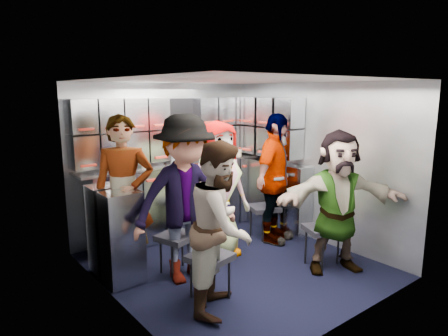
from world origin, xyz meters
TOP-DOWN VIEW (x-y plane):
  - floor at (0.00, 0.00)m, footprint 3.00×3.00m
  - wall_back at (0.00, 1.50)m, footprint 2.80×0.04m
  - wall_left at (-1.40, 0.00)m, footprint 0.04×3.00m
  - wall_right at (1.40, 0.00)m, footprint 0.04×3.00m
  - ceiling at (0.00, 0.00)m, footprint 2.80×3.00m
  - cart_bank_back at (0.00, 1.29)m, footprint 2.68×0.38m
  - cart_bank_left at (-1.19, 0.56)m, footprint 0.38×0.76m
  - counter at (0.00, 1.29)m, footprint 2.68×0.42m
  - locker_bank_back at (0.00, 1.35)m, footprint 2.68×0.28m
  - locker_bank_right at (1.25, 0.70)m, footprint 0.28×1.00m
  - right_cabinet at (1.25, 0.60)m, footprint 0.28×1.20m
  - coffee_niche at (0.18, 1.41)m, footprint 0.46×0.16m
  - red_latch_strip at (0.00, 1.09)m, footprint 2.60×0.02m
  - jump_seat_near_left at (-0.66, -0.43)m, footprint 0.45×0.44m
  - jump_seat_mid_left at (-0.62, 0.23)m, footprint 0.47×0.46m
  - jump_seat_center at (0.05, 0.55)m, footprint 0.46×0.45m
  - jump_seat_mid_right at (0.90, 0.45)m, footprint 0.48×0.47m
  - jump_seat_near_right at (0.82, -0.60)m, footprint 0.49×0.48m
  - attendant_standing at (-1.05, 0.59)m, footprint 0.76×0.68m
  - attendant_arc_a at (-0.66, -0.61)m, footprint 0.97×0.94m
  - attendant_arc_b at (-0.62, 0.05)m, footprint 1.22×0.81m
  - attendant_arc_c at (0.05, 0.37)m, footprint 0.82×0.55m
  - attendant_arc_d at (0.90, 0.27)m, footprint 1.09×0.79m
  - attendant_arc_e at (0.82, -0.78)m, footprint 1.51×1.13m
  - bottle_left at (-0.78, 1.24)m, footprint 0.06×0.06m
  - bottle_mid at (-0.04, 1.24)m, footprint 0.07×0.07m
  - bottle_right at (0.90, 1.24)m, footprint 0.06×0.06m
  - cup_left at (-0.48, 1.23)m, footprint 0.08×0.08m
  - cup_right at (1.11, 1.23)m, footprint 0.08×0.08m

SIDE VIEW (x-z plane):
  - floor at x=0.00m, z-range 0.00..0.00m
  - jump_seat_mid_right at x=0.90m, z-range 0.17..0.62m
  - jump_seat_near_left at x=-0.66m, z-range 0.17..0.62m
  - jump_seat_mid_left at x=-0.62m, z-range 0.17..0.63m
  - jump_seat_near_right at x=0.82m, z-range 0.17..0.63m
  - jump_seat_center at x=0.05m, z-range 0.18..0.65m
  - cart_bank_back at x=0.00m, z-range 0.00..0.99m
  - cart_bank_left at x=-1.19m, z-range 0.00..0.99m
  - right_cabinet at x=1.25m, z-range 0.00..1.00m
  - attendant_arc_a at x=-0.66m, z-range 0.00..1.57m
  - attendant_arc_e at x=0.82m, z-range 0.00..1.59m
  - attendant_arc_c at x=0.05m, z-range 0.00..1.65m
  - attendant_arc_d at x=0.90m, z-range 0.00..1.71m
  - attendant_standing at x=-1.05m, z-range 0.00..1.75m
  - red_latch_strip at x=0.00m, z-range 0.86..0.90m
  - attendant_arc_b at x=-0.62m, z-range 0.00..1.77m
  - counter at x=0.00m, z-range 1.00..1.03m
  - wall_back at x=0.00m, z-range 0.00..2.10m
  - wall_left at x=-1.40m, z-range 0.00..2.10m
  - wall_right at x=1.40m, z-range 0.00..2.10m
  - cup_right at x=1.11m, z-range 1.03..1.12m
  - cup_left at x=-0.48m, z-range 1.03..1.14m
  - bottle_mid at x=-0.04m, z-range 1.03..1.25m
  - bottle_left at x=-0.78m, z-range 1.03..1.29m
  - bottle_right at x=0.90m, z-range 1.03..1.31m
  - coffee_niche at x=0.18m, z-range 1.05..1.89m
  - locker_bank_back at x=0.00m, z-range 1.08..1.90m
  - locker_bank_right at x=1.25m, z-range 1.08..1.90m
  - ceiling at x=0.00m, z-range 2.09..2.11m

